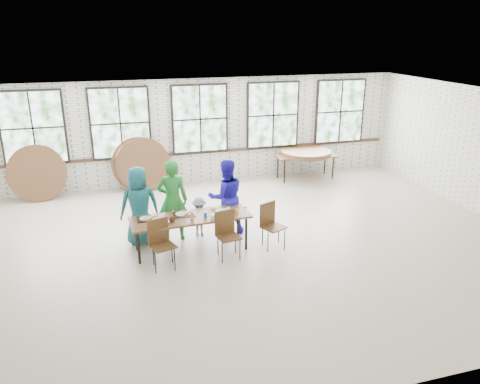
{
  "coord_description": "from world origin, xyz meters",
  "views": [
    {
      "loc": [
        -2.62,
        -8.52,
        4.34
      ],
      "look_at": [
        0.0,
        0.4,
        1.05
      ],
      "focal_mm": 35.0,
      "sensor_mm": 36.0,
      "label": 1
    }
  ],
  "objects_px": {
    "chair_near_left": "(161,239)",
    "storage_table": "(306,156)",
    "chair_near_right": "(227,230)",
    "dining_table": "(191,219)"
  },
  "relations": [
    {
      "from": "dining_table",
      "to": "chair_near_left",
      "type": "bearing_deg",
      "value": -145.92
    },
    {
      "from": "dining_table",
      "to": "chair_near_left",
      "type": "distance_m",
      "value": 0.86
    },
    {
      "from": "dining_table",
      "to": "chair_near_right",
      "type": "xyz_separation_m",
      "value": [
        0.63,
        -0.46,
        -0.13
      ]
    },
    {
      "from": "chair_near_right",
      "to": "storage_table",
      "type": "relative_size",
      "value": 0.51
    },
    {
      "from": "storage_table",
      "to": "chair_near_right",
      "type": "bearing_deg",
      "value": -125.42
    },
    {
      "from": "chair_near_left",
      "to": "chair_near_right",
      "type": "distance_m",
      "value": 1.3
    },
    {
      "from": "dining_table",
      "to": "chair_near_left",
      "type": "relative_size",
      "value": 2.57
    },
    {
      "from": "chair_near_right",
      "to": "storage_table",
      "type": "distance_m",
      "value": 5.56
    },
    {
      "from": "chair_near_left",
      "to": "storage_table",
      "type": "xyz_separation_m",
      "value": [
        4.88,
        4.31,
        0.13
      ]
    },
    {
      "from": "chair_near_left",
      "to": "storage_table",
      "type": "distance_m",
      "value": 6.51
    }
  ]
}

